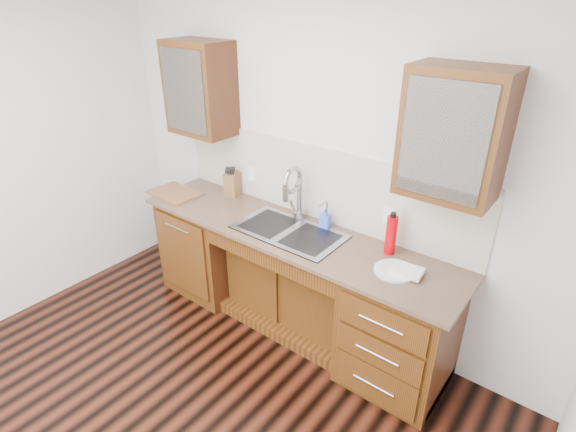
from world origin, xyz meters
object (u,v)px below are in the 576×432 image
Objects in this scene: soap_bottle at (325,218)px; water_bottle at (391,235)px; plate at (395,271)px; knife_block at (234,183)px; cutting_board at (175,193)px.

water_bottle reaches higher than soap_bottle.
soap_bottle reaches higher than plate.
knife_block is at bearing 177.55° from water_bottle.
soap_bottle is at bearing -15.91° from knife_block.
cutting_board reaches higher than plate.
plate is 2.11m from cutting_board.
water_bottle is 1.03× the size of plate.
knife_block is (-1.55, 0.07, -0.04)m from water_bottle.
soap_bottle is at bearing 176.86° from water_bottle.
water_bottle is at bearing 125.56° from plate.
water_bottle reaches higher than knife_block.
soap_bottle reaches higher than cutting_board.
plate is at bearing -22.50° from knife_block.
cutting_board is at bearing -177.90° from plate.
water_bottle is at bearing -16.29° from knife_block.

